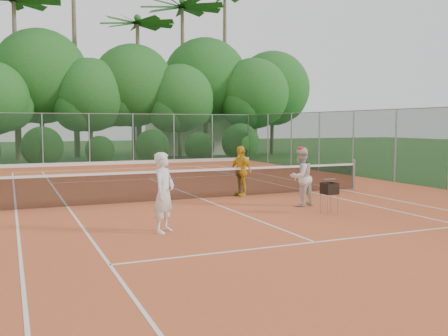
# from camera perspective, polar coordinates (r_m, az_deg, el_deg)

# --- Properties ---
(ground) EXTENTS (120.00, 120.00, 0.00)m
(ground) POSITION_cam_1_polar(r_m,az_deg,el_deg) (15.95, -2.54, -3.62)
(ground) COLOR #1F4418
(ground) RESTS_ON ground
(clay_court) EXTENTS (18.00, 36.00, 0.02)m
(clay_court) POSITION_cam_1_polar(r_m,az_deg,el_deg) (15.95, -2.54, -3.59)
(clay_court) COLOR #CB5B2E
(clay_court) RESTS_ON ground
(club_building) EXTENTS (8.00, 5.00, 3.00)m
(club_building) POSITION_cam_1_polar(r_m,az_deg,el_deg) (41.42, -2.74, 3.76)
(club_building) COLOR beige
(club_building) RESTS_ON ground
(tennis_net) EXTENTS (11.97, 0.10, 1.10)m
(tennis_net) POSITION_cam_1_polar(r_m,az_deg,el_deg) (15.88, -2.55, -1.73)
(tennis_net) COLOR gray
(tennis_net) RESTS_ON clay_court
(player_white) EXTENTS (0.75, 0.76, 1.77)m
(player_white) POSITION_cam_1_polar(r_m,az_deg,el_deg) (11.01, -6.88, -2.80)
(player_white) COLOR white
(player_white) RESTS_ON clay_court
(player_center_grp) EXTENTS (0.99, 0.87, 1.73)m
(player_center_grp) POSITION_cam_1_polar(r_m,az_deg,el_deg) (14.64, 8.76, -0.99)
(player_center_grp) COLOR silver
(player_center_grp) RESTS_ON clay_court
(player_yellow) EXTENTS (0.66, 1.05, 1.67)m
(player_yellow) POSITION_cam_1_polar(r_m,az_deg,el_deg) (16.52, 1.92, -0.34)
(player_yellow) COLOR gold
(player_yellow) RESTS_ON clay_court
(ball_hopper) EXTENTS (0.36, 0.36, 0.82)m
(ball_hopper) POSITION_cam_1_polar(r_m,az_deg,el_deg) (13.57, 11.96, -2.39)
(ball_hopper) COLOR gray
(ball_hopper) RESTS_ON clay_court
(stray_ball_a) EXTENTS (0.07, 0.07, 0.07)m
(stray_ball_a) POSITION_cam_1_polar(r_m,az_deg,el_deg) (25.21, -9.45, -0.39)
(stray_ball_a) COLOR yellow
(stray_ball_a) RESTS_ON clay_court
(stray_ball_b) EXTENTS (0.07, 0.07, 0.07)m
(stray_ball_b) POSITION_cam_1_polar(r_m,az_deg,el_deg) (28.55, -12.81, 0.18)
(stray_ball_b) COLOR #C5DC33
(stray_ball_b) RESTS_ON clay_court
(stray_ball_c) EXTENTS (0.07, 0.07, 0.07)m
(stray_ball_c) POSITION_cam_1_polar(r_m,az_deg,el_deg) (23.78, -10.97, -0.73)
(stray_ball_c) COLOR #BDCC2F
(stray_ball_c) RESTS_ON clay_court
(court_markings) EXTENTS (11.03, 23.83, 0.01)m
(court_markings) POSITION_cam_1_polar(r_m,az_deg,el_deg) (15.95, -2.54, -3.54)
(court_markings) COLOR white
(court_markings) RESTS_ON clay_court
(fence_back) EXTENTS (18.07, 0.07, 3.00)m
(fence_back) POSITION_cam_1_polar(r_m,az_deg,el_deg) (30.28, -12.73, 3.23)
(fence_back) COLOR #19381E
(fence_back) RESTS_ON clay_court
(tropical_treeline) EXTENTS (32.10, 8.49, 15.03)m
(tropical_treeline) POSITION_cam_1_polar(r_m,az_deg,el_deg) (35.77, -12.13, 9.25)
(tropical_treeline) COLOR brown
(tropical_treeline) RESTS_ON ground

